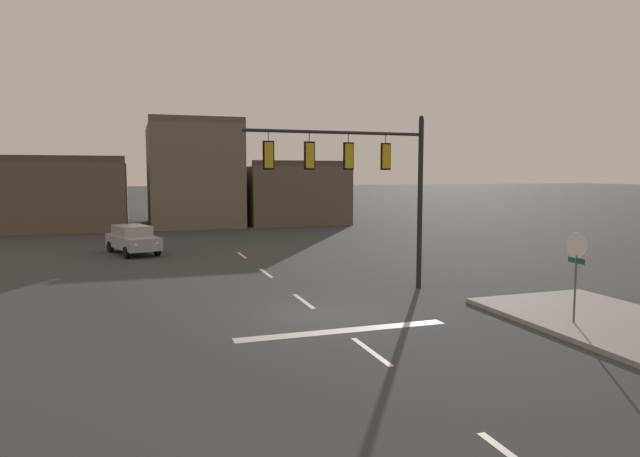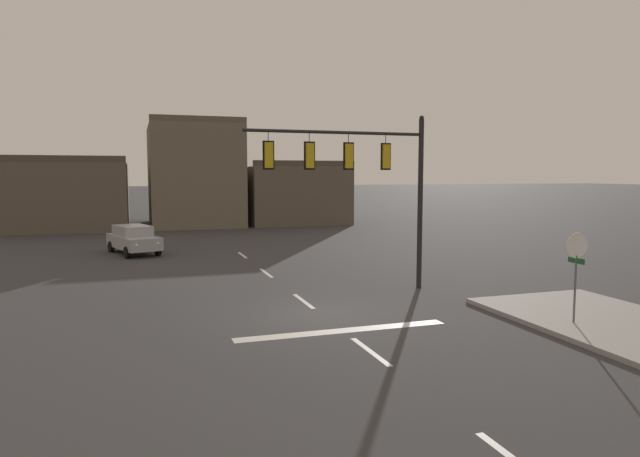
% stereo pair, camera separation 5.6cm
% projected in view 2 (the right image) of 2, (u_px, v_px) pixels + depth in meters
% --- Properties ---
extents(ground_plane, '(400.00, 400.00, 0.00)m').
position_uv_depth(ground_plane, '(321.00, 314.00, 18.16)').
color(ground_plane, '#353538').
extents(sidewalk_near_corner, '(5.00, 8.00, 0.15)m').
position_uv_depth(sidewalk_near_corner, '(613.00, 323.00, 16.84)').
color(sidewalk_near_corner, gray).
rests_on(sidewalk_near_corner, ground).
extents(stop_bar_paint, '(6.40, 0.50, 0.01)m').
position_uv_depth(stop_bar_paint, '(343.00, 331.00, 16.27)').
color(stop_bar_paint, silver).
rests_on(stop_bar_paint, ground).
extents(lane_centreline, '(0.16, 26.40, 0.01)m').
position_uv_depth(lane_centreline, '(304.00, 301.00, 20.05)').
color(lane_centreline, silver).
rests_on(lane_centreline, ground).
extents(signal_mast_near_side, '(7.13, 0.44, 6.78)m').
position_uv_depth(signal_mast_near_side, '(363.00, 170.00, 21.11)').
color(signal_mast_near_side, black).
rests_on(signal_mast_near_side, ground).
extents(stop_sign, '(0.76, 0.64, 2.83)m').
position_uv_depth(stop_sign, '(576.00, 256.00, 16.43)').
color(stop_sign, '#56565B').
rests_on(stop_sign, ground).
extents(car_lot_nearside, '(3.10, 4.74, 1.61)m').
position_uv_depth(car_lot_nearside, '(133.00, 239.00, 31.87)').
color(car_lot_nearside, '#9EA0A5').
rests_on(car_lot_nearside, ground).
extents(building_row, '(31.90, 13.66, 9.15)m').
position_uv_depth(building_row, '(148.00, 189.00, 49.46)').
color(building_row, brown).
rests_on(building_row, ground).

